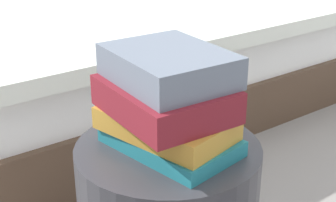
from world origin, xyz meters
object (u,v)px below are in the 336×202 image
object	(u,v)px
bed	(137,44)
book_maroon	(163,98)
book_teal	(172,141)
book_slate	(169,66)
book_ochre	(165,123)

from	to	relation	value
bed	book_maroon	xyz separation A→B (m)	(1.25, -0.84, 0.33)
book_teal	book_slate	world-z (taller)	book_slate
book_teal	book_maroon	bearing A→B (deg)	-145.21
book_slate	bed	bearing A→B (deg)	152.82
book_maroon	book_slate	xyz separation A→B (m)	(-0.00, 0.01, 0.06)
book_ochre	book_maroon	size ratio (longest dim) A/B	1.05
bed	book_teal	distance (m)	1.53
book_ochre	book_teal	bearing A→B (deg)	34.01
bed	book_maroon	world-z (taller)	bed
bed	book_teal	world-z (taller)	bed
book_maroon	book_slate	world-z (taller)	book_slate
book_teal	book_ochre	world-z (taller)	book_ochre
bed	book_slate	xyz separation A→B (m)	(1.25, -0.83, 0.40)
book_teal	book_ochre	distance (m)	0.04
book_maroon	book_slate	distance (m)	0.06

